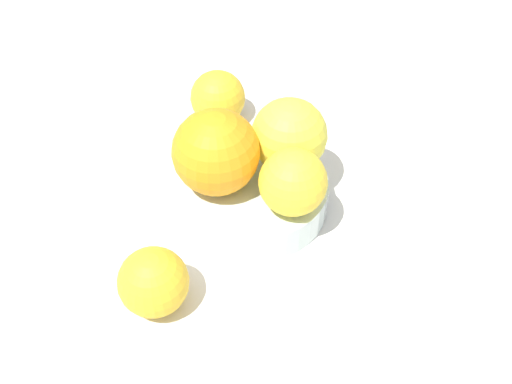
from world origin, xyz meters
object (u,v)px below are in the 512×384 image
object	(u,v)px
fruit_bowl	(256,195)
orange_in_bowl_1	(216,152)
orange_loose_0	(153,282)
orange_in_bowl_2	(293,182)
orange_loose_1	(218,98)
orange_in_bowl_0	(289,135)

from	to	relation	value
fruit_bowl	orange_in_bowl_1	bearing A→B (deg)	114.52
orange_in_bowl_1	orange_loose_0	xyz separation A→B (cm)	(-12.80, 0.39, -4.66)
orange_in_bowl_2	orange_loose_1	xyz separation A→B (cm)	(13.17, 13.88, -3.63)
fruit_bowl	orange_loose_1	world-z (taller)	orange_loose_1
orange_in_bowl_1	orange_in_bowl_2	world-z (taller)	orange_in_bowl_1
orange_loose_1	orange_in_bowl_2	bearing A→B (deg)	-133.49
orange_in_bowl_2	fruit_bowl	bearing A→B (deg)	69.21
fruit_bowl	orange_loose_1	xyz separation A→B (cm)	(11.50, 9.48, 1.52)
orange_in_bowl_1	orange_loose_1	world-z (taller)	orange_in_bowl_1
orange_loose_0	orange_in_bowl_0	bearing A→B (deg)	-17.99
orange_loose_1	orange_in_bowl_0	bearing A→B (deg)	-123.89
fruit_bowl	orange_loose_1	size ratio (longest dim) A/B	2.28
fruit_bowl	orange_loose_0	xyz separation A→B (cm)	(-14.39, 3.87, 1.47)
orange_in_bowl_0	orange_loose_0	distance (cm)	19.55
orange_in_bowl_0	orange_loose_1	distance (cm)	14.48
fruit_bowl	orange_in_bowl_0	distance (cm)	7.13
fruit_bowl	orange_loose_0	world-z (taller)	orange_loose_0
orange_loose_0	orange_in_bowl_2	bearing A→B (deg)	-33.03
orange_in_bowl_2	orange_in_bowl_0	bearing A→B (deg)	23.60
fruit_bowl	orange_in_bowl_2	size ratio (longest dim) A/B	2.25
fruit_bowl	orange_loose_1	distance (cm)	14.98
orange_in_bowl_0	orange_loose_0	bearing A→B (deg)	162.01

